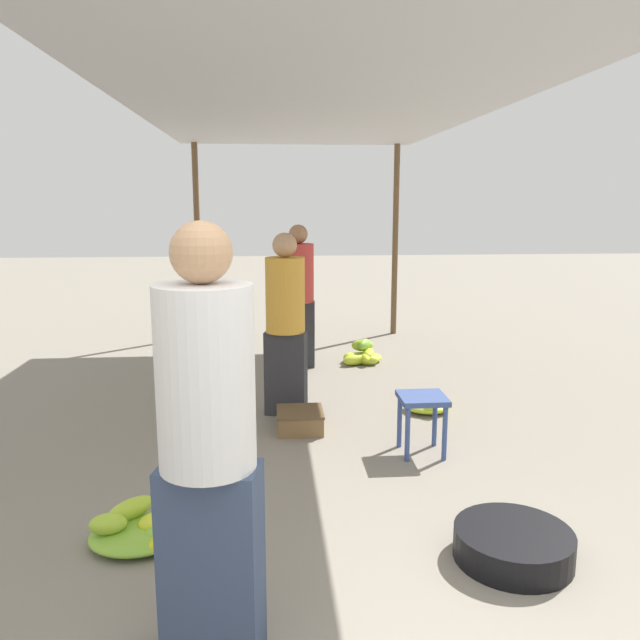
# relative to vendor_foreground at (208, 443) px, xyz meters

# --- Properties ---
(canopy_post_back_left) EXTENTS (0.08, 0.08, 2.61)m
(canopy_post_back_left) POSITION_rel_vendor_foreground_xyz_m (-0.70, 6.25, 0.38)
(canopy_post_back_left) COLOR brown
(canopy_post_back_left) RESTS_ON ground
(canopy_post_back_right) EXTENTS (0.08, 0.08, 2.61)m
(canopy_post_back_right) POSITION_rel_vendor_foreground_xyz_m (2.00, 6.25, 0.38)
(canopy_post_back_right) COLOR brown
(canopy_post_back_right) RESTS_ON ground
(canopy_tarp) EXTENTS (3.10, 7.05, 0.04)m
(canopy_tarp) POSITION_rel_vendor_foreground_xyz_m (0.65, 2.93, 1.71)
(canopy_tarp) COLOR #B2B2B7
(canopy_tarp) RESTS_ON canopy_post_front_left
(vendor_foreground) EXTENTS (0.44, 0.44, 1.77)m
(vendor_foreground) POSITION_rel_vendor_foreground_xyz_m (0.00, 0.00, 0.00)
(vendor_foreground) COLOR #384766
(vendor_foreground) RESTS_ON ground
(stool) EXTENTS (0.34, 0.34, 0.45)m
(stool) POSITION_rel_vendor_foreground_xyz_m (1.35, 1.98, -0.56)
(stool) COLOR #384C84
(stool) RESTS_ON ground
(basin_black) EXTENTS (0.61, 0.61, 0.16)m
(basin_black) POSITION_rel_vendor_foreground_xyz_m (1.49, 0.57, -0.84)
(basin_black) COLOR black
(basin_black) RESTS_ON ground
(banana_pile_left_0) EXTENTS (0.62, 0.50, 0.20)m
(banana_pile_left_0) POSITION_rel_vendor_foreground_xyz_m (-0.46, 0.89, -0.85)
(banana_pile_left_0) COLOR #A5C62F
(banana_pile_left_0) RESTS_ON ground
(banana_pile_left_1) EXTENTS (0.59, 0.40, 0.29)m
(banana_pile_left_1) POSITION_rel_vendor_foreground_xyz_m (-0.34, 3.14, -0.82)
(banana_pile_left_1) COLOR #94BF32
(banana_pile_left_1) RESTS_ON ground
(banana_pile_right_0) EXTENTS (0.44, 0.46, 0.18)m
(banana_pile_right_0) POSITION_rel_vendor_foreground_xyz_m (1.65, 2.91, -0.84)
(banana_pile_right_0) COLOR #A1C52F
(banana_pile_right_0) RESTS_ON ground
(banana_pile_right_1) EXTENTS (0.51, 0.47, 0.27)m
(banana_pile_right_1) POSITION_rel_vendor_foreground_xyz_m (1.31, 4.65, -0.83)
(banana_pile_right_1) COLOR #ACC92D
(banana_pile_right_1) RESTS_ON ground
(crate_near) EXTENTS (0.38, 0.38, 0.17)m
(crate_near) POSITION_rel_vendor_foreground_xyz_m (0.48, 2.53, -0.83)
(crate_near) COLOR brown
(crate_near) RESTS_ON ground
(shopper_walking_mid) EXTENTS (0.37, 0.37, 1.60)m
(shopper_walking_mid) POSITION_rel_vendor_foreground_xyz_m (0.57, 4.56, -0.09)
(shopper_walking_mid) COLOR #2D2D33
(shopper_walking_mid) RESTS_ON ground
(shopper_walking_far) EXTENTS (0.40, 0.40, 1.58)m
(shopper_walking_far) POSITION_rel_vendor_foreground_xyz_m (0.38, 2.96, -0.10)
(shopper_walking_far) COLOR #2D2D33
(shopper_walking_far) RESTS_ON ground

